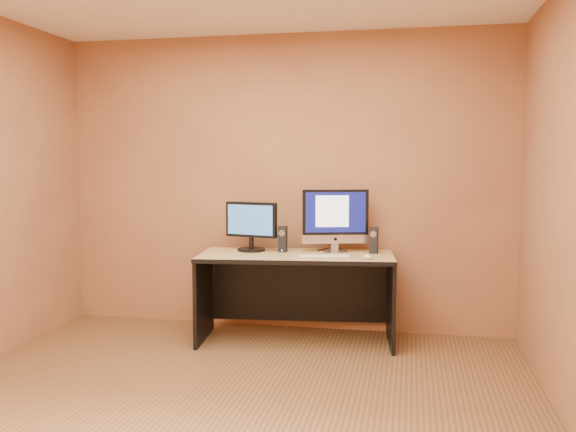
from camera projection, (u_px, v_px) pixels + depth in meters
The scene contains 11 objects.
floor at pixel (215, 416), 3.57m from camera, with size 4.00×4.00×0.00m, color brown.
walls at pixel (212, 195), 3.46m from camera, with size 4.00×4.00×2.60m, color #9D693F, non-canonical shape.
desk at pixel (296, 298), 5.02m from camera, with size 1.58×0.69×0.73m, color tan, non-canonical shape.
imac at pixel (336, 220), 5.06m from camera, with size 0.56×0.21×0.54m, color #B5B6BA, non-canonical shape.
second_monitor at pixel (251, 227), 5.15m from camera, with size 0.47×0.24×0.41m, color black, non-canonical shape.
speaker_left at pixel (283, 239), 5.10m from camera, with size 0.07×0.07×0.22m, color black, non-canonical shape.
speaker_right at pixel (374, 240), 5.03m from camera, with size 0.07×0.07×0.22m, color black, non-canonical shape.
keyboard at pixel (324, 257), 4.81m from camera, with size 0.42×0.11×0.02m, color silver.
mouse at pixel (368, 257), 4.75m from camera, with size 0.06×0.10×0.04m, color white.
cable_a at pixel (342, 250), 5.19m from camera, with size 0.01×0.01×0.22m, color black.
cable_b at pixel (324, 249), 5.24m from camera, with size 0.01×0.01×0.18m, color black.
Camera 1 is at (1.11, -3.30, 1.49)m, focal length 38.00 mm.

